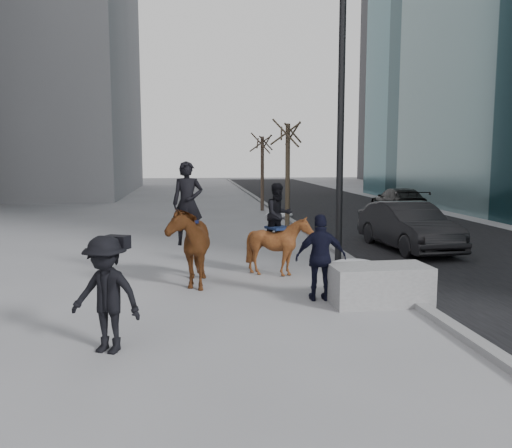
{
  "coord_description": "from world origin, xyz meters",
  "views": [
    {
      "loc": [
        -1.33,
        -9.88,
        2.93
      ],
      "look_at": [
        0.0,
        1.2,
        1.5
      ],
      "focal_mm": 38.0,
      "sensor_mm": 36.0,
      "label": 1
    }
  ],
  "objects": [
    {
      "name": "ground",
      "position": [
        0.0,
        0.0,
        0.0
      ],
      "size": [
        120.0,
        120.0,
        0.0
      ],
      "primitive_type": "plane",
      "color": "gray",
      "rests_on": "ground"
    },
    {
      "name": "road",
      "position": [
        7.0,
        10.0,
        0.01
      ],
      "size": [
        8.0,
        90.0,
        0.01
      ],
      "primitive_type": "cube",
      "color": "black",
      "rests_on": "ground"
    },
    {
      "name": "curb",
      "position": [
        3.0,
        10.0,
        0.06
      ],
      "size": [
        0.25,
        90.0,
        0.12
      ],
      "primitive_type": "cube",
      "color": "gray",
      "rests_on": "ground"
    },
    {
      "name": "planter",
      "position": [
        2.34,
        0.19,
        0.39
      ],
      "size": [
        1.96,
        1.03,
        0.77
      ],
      "primitive_type": "cube",
      "rotation": [
        0.0,
        0.0,
        0.03
      ],
      "color": "gray",
      "rests_on": "ground"
    },
    {
      "name": "car_near",
      "position": [
        5.33,
        6.05,
        0.73
      ],
      "size": [
        1.92,
        4.57,
        1.47
      ],
      "primitive_type": "imported",
      "rotation": [
        0.0,
        0.0,
        0.08
      ],
      "color": "black",
      "rests_on": "ground"
    },
    {
      "name": "car_far",
      "position": [
        8.85,
        15.75,
        0.66
      ],
      "size": [
        2.19,
        4.67,
        1.32
      ],
      "primitive_type": "imported",
      "rotation": [
        0.0,
        0.0,
        3.06
      ],
      "color": "black",
      "rests_on": "ground"
    },
    {
      "name": "tree_near",
      "position": [
        2.4,
        10.9,
        2.29
      ],
      "size": [
        1.2,
        1.2,
        4.58
      ],
      "primitive_type": null,
      "color": "#34281F",
      "rests_on": "ground"
    },
    {
      "name": "tree_far",
      "position": [
        2.4,
        18.41,
        2.15
      ],
      "size": [
        1.2,
        1.2,
        4.31
      ],
      "primitive_type": null,
      "color": "#372B20",
      "rests_on": "ground"
    },
    {
      "name": "mounted_left",
      "position": [
        -1.41,
        2.35,
        1.04
      ],
      "size": [
        1.0,
        2.16,
        2.78
      ],
      "color": "#4F2B0F",
      "rests_on": "ground"
    },
    {
      "name": "mounted_right",
      "position": [
        0.78,
        2.95,
        0.9
      ],
      "size": [
        1.6,
        1.68,
        2.25
      ],
      "color": "#4B200F",
      "rests_on": "ground"
    },
    {
      "name": "feeder",
      "position": [
        1.24,
        0.59,
        0.88
      ],
      "size": [
        1.05,
        0.88,
        1.75
      ],
      "color": "black",
      "rests_on": "ground"
    },
    {
      "name": "camera_crew",
      "position": [
        -2.6,
        -1.87,
        0.89
      ],
      "size": [
        1.3,
        1.06,
        1.75
      ],
      "color": "black",
      "rests_on": "ground"
    },
    {
      "name": "lamppost",
      "position": [
        2.6,
        4.06,
        4.99
      ],
      "size": [
        0.25,
        1.61,
        9.09
      ],
      "color": "black",
      "rests_on": "ground"
    },
    {
      "name": "snow_piles",
      "position": [
        2.7,
        9.25,
        0.16
      ],
      "size": [
        1.28,
        12.35,
        0.33
      ],
      "color": "silver",
      "rests_on": "ground"
    }
  ]
}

